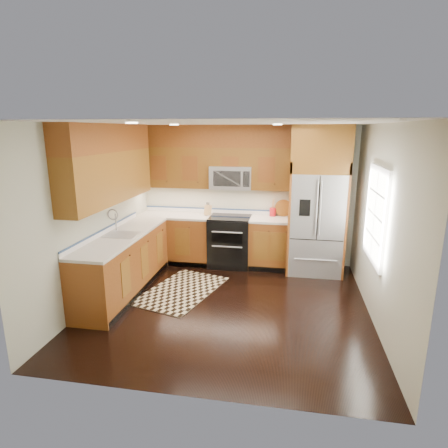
% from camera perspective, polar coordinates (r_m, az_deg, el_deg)
% --- Properties ---
extents(ground, '(4.00, 4.00, 0.00)m').
position_cam_1_polar(ground, '(5.65, 0.67, -12.23)').
color(ground, black).
rests_on(ground, ground).
extents(wall_back, '(4.00, 0.02, 2.60)m').
position_cam_1_polar(wall_back, '(7.15, 3.35, 4.39)').
color(wall_back, beige).
rests_on(wall_back, ground).
extents(wall_left, '(0.02, 4.00, 2.60)m').
position_cam_1_polar(wall_left, '(5.87, -18.95, 1.45)').
color(wall_left, beige).
rests_on(wall_left, ground).
extents(wall_right, '(0.02, 4.00, 2.60)m').
position_cam_1_polar(wall_right, '(5.27, 22.69, -0.26)').
color(wall_right, beige).
rests_on(wall_right, ground).
extents(window, '(0.04, 1.10, 1.30)m').
position_cam_1_polar(window, '(5.44, 22.12, 1.29)').
color(window, white).
rests_on(window, ground).
extents(base_cabinets, '(2.85, 3.00, 0.90)m').
position_cam_1_polar(base_cabinets, '(6.57, -8.68, -4.28)').
color(base_cabinets, brown).
rests_on(base_cabinets, ground).
extents(countertop, '(2.86, 3.01, 0.04)m').
position_cam_1_polar(countertop, '(6.50, -7.33, -0.12)').
color(countertop, silver).
rests_on(countertop, base_cabinets).
extents(upper_cabinets, '(2.85, 3.00, 1.15)m').
position_cam_1_polar(upper_cabinets, '(6.41, -7.98, 9.68)').
color(upper_cabinets, brown).
rests_on(upper_cabinets, ground).
extents(range, '(0.76, 0.67, 0.95)m').
position_cam_1_polar(range, '(7.05, 0.91, -2.67)').
color(range, black).
rests_on(range, ground).
extents(microwave, '(0.76, 0.40, 0.42)m').
position_cam_1_polar(microwave, '(6.93, 1.12, 7.11)').
color(microwave, '#B2B2B7').
rests_on(microwave, ground).
extents(refrigerator, '(0.98, 0.75, 2.60)m').
position_cam_1_polar(refrigerator, '(6.75, 14.01, 3.43)').
color(refrigerator, '#B2B2B7').
rests_on(refrigerator, ground).
extents(sink_faucet, '(0.54, 0.44, 0.37)m').
position_cam_1_polar(sink_faucet, '(6.01, -15.47, -1.01)').
color(sink_faucet, '#B2B2B7').
rests_on(sink_faucet, countertop).
extents(rug, '(1.33, 1.77, 0.01)m').
position_cam_1_polar(rug, '(6.15, -6.45, -9.98)').
color(rug, black).
rests_on(rug, ground).
extents(knife_block, '(0.12, 0.15, 0.25)m').
position_cam_1_polar(knife_block, '(7.08, -2.48, 2.16)').
color(knife_block, tan).
rests_on(knife_block, countertop).
extents(utensil_crock, '(0.14, 0.14, 0.33)m').
position_cam_1_polar(utensil_crock, '(7.04, 7.43, 2.11)').
color(utensil_crock, red).
rests_on(utensil_crock, countertop).
extents(cutting_board, '(0.36, 0.36, 0.02)m').
position_cam_1_polar(cutting_board, '(7.10, 8.97, 1.29)').
color(cutting_board, brown).
rests_on(cutting_board, countertop).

